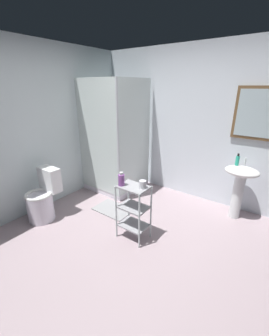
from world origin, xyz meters
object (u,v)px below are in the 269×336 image
rinse_cup (143,184)px  shower_stall (117,167)px  storage_cart (133,208)px  conditioner_bottle_purple (121,180)px  toilet (43,199)px  pedestal_sink (240,182)px  hand_soap_bottle (237,160)px  bath_mat (113,209)px

rinse_cup → shower_stall: bearing=142.6°
storage_cart → conditioner_bottle_purple: 0.41m
storage_cart → rinse_cup: bearing=14.4°
toilet → storage_cart: 1.42m
pedestal_sink → toilet: (-2.31, -1.71, -0.26)m
shower_stall → conditioner_bottle_purple: bearing=-46.7°
pedestal_sink → rinse_cup: rinse_cup is taller
storage_cart → hand_soap_bottle: size_ratio=4.27×
pedestal_sink → conditioner_bottle_purple: conditioner_bottle_purple is taller
storage_cart → hand_soap_bottle: bearing=56.4°
storage_cart → hand_soap_bottle: 1.65m
hand_soap_bottle → conditioner_bottle_purple: hand_soap_bottle is taller
shower_stall → pedestal_sink: shower_stall is taller
shower_stall → hand_soap_bottle: (1.97, 0.37, 0.42)m
toilet → hand_soap_bottle: hand_soap_bottle is taller
pedestal_sink → rinse_cup: bearing=-124.2°
shower_stall → toilet: size_ratio=2.63×
shower_stall → conditioner_bottle_purple: shower_stall is taller
hand_soap_bottle → bath_mat: bearing=-147.2°
rinse_cup → bath_mat: bearing=158.4°
conditioner_bottle_purple → rinse_cup: 0.27m
pedestal_sink → conditioner_bottle_purple: 1.75m
pedestal_sink → conditioner_bottle_purple: bearing=-129.3°
storage_cart → rinse_cup: (0.11, 0.03, 0.35)m
conditioner_bottle_purple → bath_mat: conditioner_bottle_purple is taller
toilet → storage_cart: size_ratio=1.03×
hand_soap_bottle → toilet: bearing=-141.7°
shower_stall → hand_soap_bottle: 2.05m
storage_cart → shower_stall: bearing=138.9°
pedestal_sink → toilet: size_ratio=1.07×
pedestal_sink → hand_soap_bottle: (-0.09, 0.04, 0.31)m
pedestal_sink → toilet: pedestal_sink is taller
pedestal_sink → conditioner_bottle_purple: size_ratio=4.71×
toilet → bath_mat: (0.69, 0.77, -0.31)m
pedestal_sink → hand_soap_bottle: bearing=157.4°
hand_soap_bottle → conditioner_bottle_purple: size_ratio=1.01×
toilet → pedestal_sink: bearing=36.6°
hand_soap_bottle → conditioner_bottle_purple: bearing=-126.2°
toilet → rinse_cup: bearing=17.5°
conditioner_bottle_purple → rinse_cup: size_ratio=1.83×
storage_cart → hand_soap_bottle: (0.88, 1.32, 0.45)m
toilet → conditioner_bottle_purple: size_ratio=4.42×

